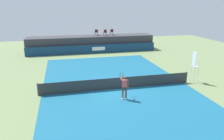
{
  "coord_description": "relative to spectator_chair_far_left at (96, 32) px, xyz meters",
  "views": [
    {
      "loc": [
        -4.24,
        -15.97,
        6.65
      ],
      "look_at": [
        -0.02,
        2.0,
        1.0
      ],
      "focal_mm": 34.82,
      "sensor_mm": 36.0,
      "label": 1
    }
  ],
  "objects": [
    {
      "name": "tennis_player",
      "position": [
        -0.87,
        -17.52,
        -1.73
      ],
      "size": [
        0.55,
        1.24,
        1.77
      ],
      "color": "white",
      "rests_on": "court_inner"
    },
    {
      "name": "sponsor_wall",
      "position": [
        -0.8,
        -1.97,
        -2.09
      ],
      "size": [
        18.0,
        0.22,
        1.2
      ],
      "color": "navy",
      "rests_on": "ground"
    },
    {
      "name": "net_post_near",
      "position": [
        -7.01,
        -15.47,
        -2.19
      ],
      "size": [
        0.1,
        0.1,
        1.0
      ],
      "primitive_type": "cylinder",
      "color": "#4C4C51",
      "rests_on": "ground"
    },
    {
      "name": "spectator_chair_left",
      "position": [
        1.2,
        -0.48,
        0.0
      ],
      "size": [
        0.46,
        0.46,
        0.89
      ],
      "color": "#561919",
      "rests_on": "spectator_platform"
    },
    {
      "name": "tennis_ball",
      "position": [
        2.76,
        -9.99,
        -2.66
      ],
      "size": [
        0.07,
        0.07,
        0.07
      ],
      "primitive_type": "sphere",
      "color": "#D8EA33",
      "rests_on": "court_inner"
    },
    {
      "name": "court_inner",
      "position": [
        -0.81,
        -15.47,
        -2.69
      ],
      "size": [
        12.0,
        22.0,
        0.0
      ],
      "primitive_type": "cube",
      "color": "#16597A",
      "rests_on": "ground"
    },
    {
      "name": "ground_plane",
      "position": [
        -0.81,
        -12.47,
        -2.69
      ],
      "size": [
        48.0,
        48.0,
        0.0
      ],
      "primitive_type": "plane",
      "color": "#6B7F51"
    },
    {
      "name": "net_post_far",
      "position": [
        5.39,
        -15.47,
        -2.19
      ],
      "size": [
        0.1,
        0.1,
        1.0
      ],
      "primitive_type": "cylinder",
      "color": "#4C4C51",
      "rests_on": "ground"
    },
    {
      "name": "umpire_chair",
      "position": [
        6.03,
        -15.49,
        -1.11
      ],
      "size": [
        0.5,
        0.5,
        2.76
      ],
      "color": "white",
      "rests_on": "ground"
    },
    {
      "name": "spectator_chair_far_left",
      "position": [
        0.0,
        0.0,
        0.0
      ],
      "size": [
        0.48,
        0.48,
        0.89
      ],
      "color": "#561919",
      "rests_on": "spectator_platform"
    },
    {
      "name": "spectator_chair_center",
      "position": [
        2.26,
        -0.11,
        0.0
      ],
      "size": [
        0.45,
        0.45,
        0.89
      ],
      "color": "#561919",
      "rests_on": "spectator_platform"
    },
    {
      "name": "spectator_platform",
      "position": [
        -0.81,
        -0.17,
        -1.59
      ],
      "size": [
        18.0,
        2.8,
        2.2
      ],
      "primitive_type": "cube",
      "color": "#38383D",
      "rests_on": "ground"
    },
    {
      "name": "tennis_net",
      "position": [
        -0.81,
        -15.47,
        -2.22
      ],
      "size": [
        12.4,
        0.02,
        0.95
      ],
      "primitive_type": "cube",
      "color": "#2D2D2D",
      "rests_on": "ground"
    }
  ]
}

